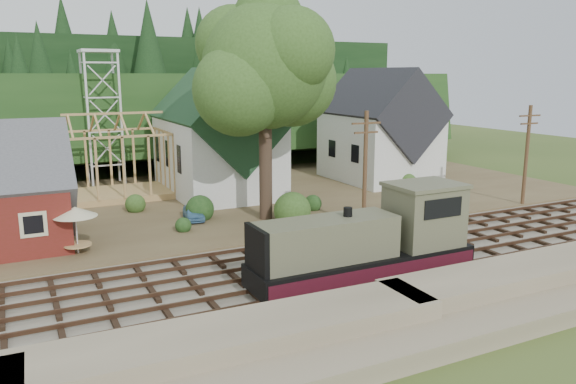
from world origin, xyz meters
name	(u,v)px	position (x,y,z in m)	size (l,w,h in m)	color
ground	(309,270)	(0.00, 0.00, 0.00)	(140.00, 140.00, 0.00)	#384C1E
embankment	(410,335)	(0.00, -8.50, 0.00)	(64.00, 5.00, 1.60)	#7F7259
railroad_bed	(309,269)	(0.00, 0.00, 0.08)	(64.00, 11.00, 0.16)	#726B5B
village_flat	(203,201)	(0.00, 18.00, 0.15)	(64.00, 26.00, 0.30)	brown
hillside	(140,162)	(0.00, 42.00, 0.00)	(70.00, 28.00, 8.00)	#1E3F19
ridge	(116,147)	(0.00, 58.00, 0.00)	(80.00, 20.00, 12.00)	black
church	(218,136)	(2.00, 19.68, 5.18)	(8.40, 15.17, 13.00)	silver
farmhouse	(379,132)	(18.00, 19.00, 4.87)	(8.40, 10.80, 10.60)	silver
timber_frame	(117,162)	(-6.00, 22.00, 3.27)	(8.20, 6.20, 6.99)	tan
lattice_tower	(100,77)	(-6.00, 28.00, 10.03)	(3.20, 3.20, 12.12)	silver
big_tree	(267,75)	(2.17, 10.08, 10.22)	(10.90, 8.40, 14.70)	#38281E
telegraph_pole_near	(365,168)	(7.00, 5.20, 4.25)	(2.20, 0.28, 8.00)	#4C331E
telegraph_pole_far	(527,154)	(22.00, 5.20, 4.25)	(2.20, 0.28, 8.00)	#4C331E
locomotive	(371,243)	(1.87, -3.00, 2.08)	(11.68, 2.92, 4.68)	black
car_blue	(193,212)	(-2.65, 12.04, 0.83)	(1.25, 3.11, 1.06)	#5891BE
car_red	(381,172)	(18.63, 19.43, 0.93)	(2.10, 4.56, 1.27)	#A90D12
patio_set	(75,214)	(-10.82, 7.68, 2.61)	(2.44, 2.44, 2.72)	silver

